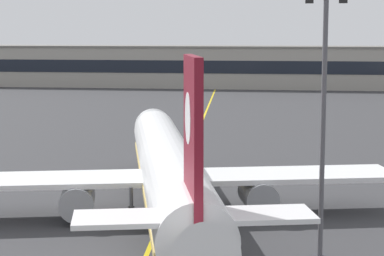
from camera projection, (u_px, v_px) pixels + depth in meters
The scene contains 5 objects.
taxiway_centreline at pixel (182, 168), 66.36m from camera, with size 0.30×180.00×0.01m, color yellow.
airliner_foreground at pixel (169, 169), 48.53m from camera, with size 32.21×40.96×11.65m.
apron_lamp_post at pixel (323, 123), 39.33m from camera, with size 2.24×0.90×14.73m.
safety_cone_by_nose_gear at pixel (215, 171), 63.80m from camera, with size 0.44×0.44×0.55m.
terminal_building at pixel (279, 67), 159.40m from camera, with size 170.01×12.40×9.40m.
Camera 1 is at (9.91, -34.48, 12.76)m, focal length 66.53 mm.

